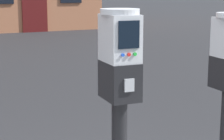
{
  "coord_description": "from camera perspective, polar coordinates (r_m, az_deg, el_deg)",
  "views": [
    {
      "loc": [
        -0.84,
        -2.12,
        1.67
      ],
      "look_at": [
        0.15,
        -0.04,
        1.21
      ],
      "focal_mm": 64.96,
      "sensor_mm": 36.0,
      "label": 1
    }
  ],
  "objects": [
    {
      "name": "parking_meter_twin_adjacent",
      "position": [
        2.28,
        1.08,
        -2.59
      ],
      "size": [
        0.22,
        0.26,
        1.43
      ],
      "rotation": [
        0.0,
        0.0,
        -1.61
      ],
      "color": "black",
      "rests_on": "sidewalk_slab"
    }
  ]
}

